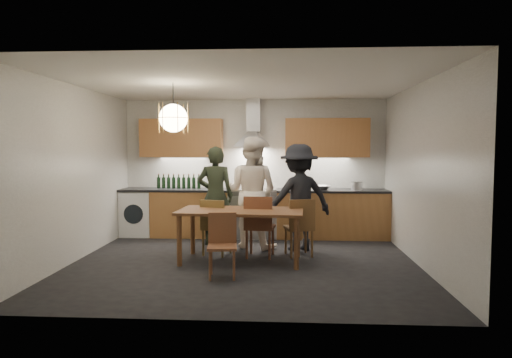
# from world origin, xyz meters

# --- Properties ---
(ground) EXTENTS (5.00, 5.00, 0.00)m
(ground) POSITION_xyz_m (0.00, 0.00, 0.00)
(ground) COLOR black
(ground) RESTS_ON ground
(room_shell) EXTENTS (5.02, 4.52, 2.61)m
(room_shell) POSITION_xyz_m (0.00, 0.00, 1.71)
(room_shell) COLOR white
(room_shell) RESTS_ON ground
(counter_run) EXTENTS (5.00, 0.62, 0.90)m
(counter_run) POSITION_xyz_m (0.02, 1.95, 0.45)
(counter_run) COLOR #BB8148
(counter_run) RESTS_ON ground
(range_stove) EXTENTS (0.90, 0.60, 0.92)m
(range_stove) POSITION_xyz_m (0.00, 1.94, 0.44)
(range_stove) COLOR silver
(range_stove) RESTS_ON ground
(wall_fixtures) EXTENTS (4.30, 0.54, 1.10)m
(wall_fixtures) POSITION_xyz_m (0.00, 2.07, 1.87)
(wall_fixtures) COLOR #C8864C
(wall_fixtures) RESTS_ON ground
(pendant_lamp) EXTENTS (0.43, 0.43, 0.70)m
(pendant_lamp) POSITION_xyz_m (-1.00, -0.10, 2.10)
(pendant_lamp) COLOR black
(pendant_lamp) RESTS_ON ground
(dining_table) EXTENTS (1.86, 1.01, 0.77)m
(dining_table) POSITION_xyz_m (-0.05, 0.08, 0.68)
(dining_table) COLOR brown
(dining_table) RESTS_ON ground
(chair_back_left) EXTENTS (0.49, 0.49, 0.88)m
(chair_back_left) POSITION_xyz_m (-0.49, 0.39, 0.50)
(chair_back_left) COLOR brown
(chair_back_left) RESTS_ON ground
(chair_back_mid) EXTENTS (0.48, 0.48, 0.95)m
(chair_back_mid) POSITION_xyz_m (0.20, 0.28, 0.54)
(chair_back_mid) COLOR brown
(chair_back_mid) RESTS_ON ground
(chair_back_right) EXTENTS (0.49, 0.49, 0.90)m
(chair_back_right) POSITION_xyz_m (0.83, 0.40, 0.51)
(chair_back_right) COLOR brown
(chair_back_right) RESTS_ON ground
(chair_front) EXTENTS (0.41, 0.41, 0.83)m
(chair_front) POSITION_xyz_m (-0.23, -0.70, 0.47)
(chair_front) COLOR brown
(chair_front) RESTS_ON ground
(person_left) EXTENTS (0.62, 0.41, 1.70)m
(person_left) POSITION_xyz_m (-0.60, 1.21, 0.85)
(person_left) COLOR black
(person_left) RESTS_ON ground
(person_mid) EXTENTS (1.11, 1.00, 1.86)m
(person_mid) POSITION_xyz_m (0.04, 1.04, 0.93)
(person_mid) COLOR white
(person_mid) RESTS_ON ground
(person_right) EXTENTS (1.28, 1.01, 1.74)m
(person_right) POSITION_xyz_m (0.82, 0.87, 0.87)
(person_right) COLOR black
(person_right) RESTS_ON ground
(mixing_bowl) EXTENTS (0.37, 0.37, 0.08)m
(mixing_bowl) POSITION_xyz_m (1.27, 1.91, 0.94)
(mixing_bowl) COLOR #B5B4B8
(mixing_bowl) RESTS_ON counter_run
(stock_pot) EXTENTS (0.21, 0.21, 0.14)m
(stock_pot) POSITION_xyz_m (1.92, 1.90, 0.97)
(stock_pot) COLOR silver
(stock_pot) RESTS_ON counter_run
(wine_bottles) EXTENTS (0.84, 0.07, 0.27)m
(wine_bottles) POSITION_xyz_m (-1.43, 2.01, 1.04)
(wine_bottles) COLOR black
(wine_bottles) RESTS_ON counter_run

